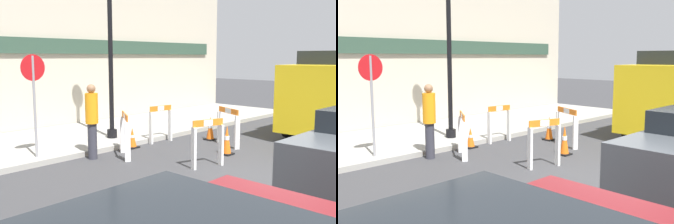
% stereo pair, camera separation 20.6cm
% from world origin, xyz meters
% --- Properties ---
extents(ground_plane, '(60.00, 60.00, 0.00)m').
position_xyz_m(ground_plane, '(0.00, 0.00, 0.00)').
color(ground_plane, '#38383A').
extents(sidewalk_slab, '(18.00, 3.82, 0.13)m').
position_xyz_m(sidewalk_slab, '(0.00, 6.41, 0.07)').
color(sidewalk_slab, '#9E9B93').
rests_on(sidewalk_slab, ground_plane).
extents(storefront_facade, '(18.00, 0.22, 5.50)m').
position_xyz_m(storefront_facade, '(0.00, 8.40, 2.75)').
color(storefront_facade, '#BCB29E').
rests_on(storefront_facade, ground_plane).
extents(streetlamp_post, '(0.44, 0.44, 5.93)m').
position_xyz_m(streetlamp_post, '(0.12, 5.37, 3.90)').
color(streetlamp_post, black).
rests_on(streetlamp_post, sidewalk_slab).
extents(stop_sign, '(0.60, 0.06, 2.37)m').
position_xyz_m(stop_sign, '(-2.47, 4.87, 1.72)').
color(stop_sign, gray).
rests_on(stop_sign, sidewalk_slab).
extents(barricade_0, '(0.63, 0.87, 1.09)m').
position_xyz_m(barricade_0, '(-0.71, 3.79, 0.60)').
color(barricade_0, white).
rests_on(barricade_0, ground_plane).
extents(barricade_1, '(0.79, 0.36, 1.08)m').
position_xyz_m(barricade_1, '(-0.03, 1.77, 0.58)').
color(barricade_1, white).
rests_on(barricade_1, ground_plane).
extents(barricade_2, '(0.51, 0.95, 1.06)m').
position_xyz_m(barricade_2, '(2.06, 2.69, 0.58)').
color(barricade_2, white).
rests_on(barricade_2, ground_plane).
extents(barricade_3, '(0.77, 0.23, 1.06)m').
position_xyz_m(barricade_3, '(1.09, 4.35, 0.56)').
color(barricade_3, white).
rests_on(barricade_3, ground_plane).
extents(traffic_cone_0, '(0.30, 0.30, 0.55)m').
position_xyz_m(traffic_cone_0, '(0.05, 4.40, 0.26)').
color(traffic_cone_0, black).
rests_on(traffic_cone_0, ground_plane).
extents(traffic_cone_1, '(0.30, 0.30, 0.75)m').
position_xyz_m(traffic_cone_1, '(1.21, 2.13, 0.36)').
color(traffic_cone_1, black).
rests_on(traffic_cone_1, ground_plane).
extents(traffic_cone_2, '(0.30, 0.30, 0.71)m').
position_xyz_m(traffic_cone_2, '(2.33, 3.51, 0.34)').
color(traffic_cone_2, black).
rests_on(traffic_cone_2, ground_plane).
extents(person_worker, '(0.42, 0.42, 1.80)m').
position_xyz_m(person_worker, '(-1.37, 4.22, 0.99)').
color(person_worker, '#33333D').
rests_on(person_worker, ground_plane).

